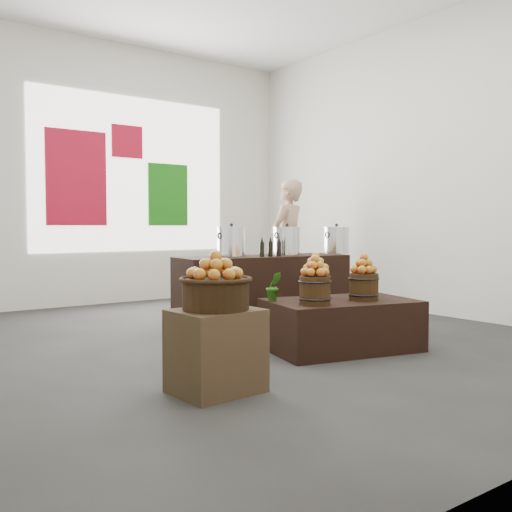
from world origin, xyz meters
TOP-DOWN VIEW (x-y plane):
  - ground at (0.00, 0.00)m, footprint 7.00×7.00m
  - back_wall at (0.00, 3.50)m, footprint 6.00×0.04m
  - back_opening at (0.30, 3.48)m, footprint 3.20×0.02m
  - deco_red_left at (-0.60, 3.47)m, footprint 0.90×0.04m
  - deco_green_right at (0.90, 3.47)m, footprint 0.70×0.04m
  - deco_red_upper at (0.20, 3.47)m, footprint 0.50×0.04m
  - crate at (-1.29, -1.48)m, footprint 0.63×0.52m
  - wicker_basket at (-1.29, -1.48)m, footprint 0.48×0.48m
  - apples_in_basket at (-1.29, -1.48)m, footprint 0.37×0.37m
  - display_table at (0.44, -0.99)m, footprint 1.55×1.15m
  - apple_bucket_front_left at (0.01, -1.09)m, footprint 0.28×0.28m
  - apples_in_bucket_front_left at (0.01, -1.09)m, footprint 0.21×0.21m
  - apple_bucket_front_right at (0.59, -1.14)m, footprint 0.28×0.28m
  - apples_in_bucket_front_right at (0.59, -1.14)m, footprint 0.21×0.21m
  - apple_bucket_rear at (0.36, -0.71)m, footprint 0.28×0.28m
  - apples_in_bucket_rear at (0.36, -0.71)m, footprint 0.21×0.21m
  - herb_garnish_right at (0.87, -0.90)m, footprint 0.25×0.23m
  - herb_garnish_left at (-0.12, -0.65)m, footprint 0.18×0.16m
  - counter at (0.56, 0.42)m, footprint 2.12×0.87m
  - stock_pot_left at (0.14, 0.47)m, footprint 0.32×0.32m
  - stock_pot_center at (0.88, 0.39)m, footprint 0.32×0.32m
  - stock_pot_right at (1.63, 0.31)m, footprint 0.32×0.32m
  - oil_cruets at (0.54, 0.22)m, footprint 0.23×0.08m
  - shopper at (2.00, 1.74)m, footprint 0.80×0.67m

SIDE VIEW (x-z plane):
  - ground at x=0.00m, z-range 0.00..0.00m
  - display_table at x=0.44m, z-range 0.00..0.48m
  - crate at x=-1.29m, z-range 0.00..0.60m
  - counter at x=0.56m, z-range 0.00..0.84m
  - herb_garnish_right at x=0.87m, z-range 0.48..0.73m
  - apple_bucket_front_left at x=0.01m, z-range 0.48..0.74m
  - apple_bucket_front_right at x=0.59m, z-range 0.48..0.74m
  - apple_bucket_rear at x=0.36m, z-range 0.48..0.74m
  - herb_garnish_left at x=-0.12m, z-range 0.48..0.76m
  - wicker_basket at x=-1.29m, z-range 0.60..0.81m
  - apples_in_bucket_front_left at x=0.01m, z-range 0.74..0.93m
  - apples_in_bucket_front_right at x=0.59m, z-range 0.74..0.93m
  - apples_in_bucket_rear at x=0.36m, z-range 0.74..0.93m
  - apples_in_basket at x=-1.29m, z-range 0.81..1.01m
  - shopper at x=2.00m, z-range 0.00..1.89m
  - oil_cruets at x=0.54m, z-range 0.84..1.08m
  - stock_pot_left at x=0.14m, z-range 0.84..1.16m
  - stock_pot_center at x=0.88m, z-range 0.84..1.16m
  - stock_pot_right at x=1.63m, z-range 0.84..1.16m
  - deco_green_right at x=0.90m, z-range 1.20..2.20m
  - deco_red_left at x=-0.60m, z-range 1.20..2.60m
  - back_wall at x=0.00m, z-range 0.00..4.00m
  - back_opening at x=0.30m, z-range 0.80..3.20m
  - deco_red_upper at x=0.20m, z-range 2.25..2.75m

